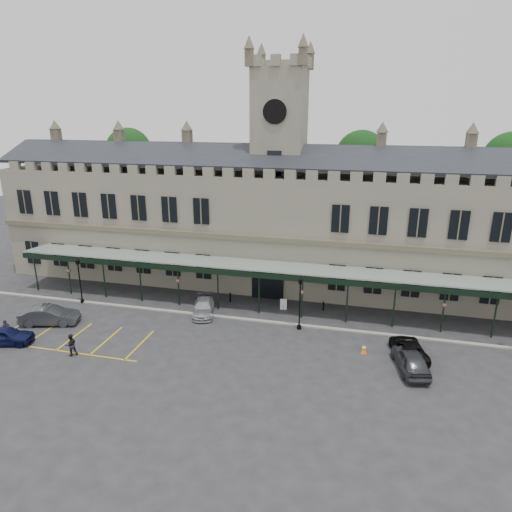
% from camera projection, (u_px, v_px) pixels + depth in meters
% --- Properties ---
extents(ground, '(140.00, 140.00, 0.00)m').
position_uv_depth(ground, '(238.00, 351.00, 36.04)').
color(ground, '#272729').
extents(station_building, '(60.00, 10.36, 17.30)m').
position_uv_depth(station_building, '(278.00, 224.00, 48.77)').
color(station_building, '#6D695B').
rests_on(station_building, ground).
extents(clock_tower, '(5.60, 5.60, 24.80)m').
position_uv_depth(clock_tower, '(279.00, 161.00, 46.83)').
color(clock_tower, '#6D695B').
rests_on(clock_tower, ground).
extents(canopy, '(50.00, 4.10, 4.30)m').
position_uv_depth(canopy, '(260.00, 288.00, 42.21)').
color(canopy, '#8C9E93').
rests_on(canopy, ground).
extents(kerb, '(60.00, 0.40, 0.12)m').
position_uv_depth(kerb, '(255.00, 320.00, 41.11)').
color(kerb, gray).
rests_on(kerb, ground).
extents(parking_markings, '(16.00, 6.00, 0.01)m').
position_uv_depth(parking_markings, '(71.00, 339.00, 37.84)').
color(parking_markings, gold).
rests_on(parking_markings, ground).
extents(tree_behind_left, '(6.00, 6.00, 16.00)m').
position_uv_depth(tree_behind_left, '(129.00, 152.00, 60.25)').
color(tree_behind_left, '#332314').
rests_on(tree_behind_left, ground).
extents(tree_behind_mid, '(6.00, 6.00, 16.00)m').
position_uv_depth(tree_behind_mid, '(361.00, 158.00, 53.42)').
color(tree_behind_mid, '#332314').
rests_on(tree_behind_mid, ground).
extents(tree_behind_right, '(6.00, 6.00, 16.00)m').
position_uv_depth(tree_behind_right, '(511.00, 161.00, 49.78)').
color(tree_behind_right, '#332314').
rests_on(tree_behind_right, ground).
extents(lamp_post_left, '(0.45, 0.45, 4.73)m').
position_uv_depth(lamp_post_left, '(79.00, 276.00, 44.18)').
color(lamp_post_left, black).
rests_on(lamp_post_left, ground).
extents(lamp_post_mid, '(0.47, 0.47, 4.96)m').
position_uv_depth(lamp_post_mid, '(300.00, 298.00, 38.73)').
color(lamp_post_mid, black).
rests_on(lamp_post_mid, ground).
extents(traffic_cone, '(0.47, 0.47, 0.74)m').
position_uv_depth(traffic_cone, '(364.00, 349.00, 35.58)').
color(traffic_cone, orange).
rests_on(traffic_cone, ground).
extents(sign_board, '(0.64, 0.14, 1.09)m').
position_uv_depth(sign_board, '(283.00, 304.00, 43.30)').
color(sign_board, black).
rests_on(sign_board, ground).
extents(bollard_left, '(0.17, 0.17, 0.95)m').
position_uv_depth(bollard_left, '(230.00, 297.00, 45.09)').
color(bollard_left, black).
rests_on(bollard_left, ground).
extents(bollard_right, '(0.16, 0.16, 0.92)m').
position_uv_depth(bollard_right, '(323.00, 306.00, 43.07)').
color(bollard_right, black).
rests_on(bollard_right, ground).
extents(car_left_a, '(4.64, 2.86, 1.47)m').
position_uv_depth(car_left_a, '(5.00, 336.00, 36.87)').
color(car_left_a, '#0C1037').
rests_on(car_left_a, ground).
extents(car_left_b, '(5.29, 3.03, 1.65)m').
position_uv_depth(car_left_b, '(49.00, 315.00, 40.29)').
color(car_left_b, '#313438').
rests_on(car_left_b, ground).
extents(car_taxi, '(3.01, 4.86, 1.31)m').
position_uv_depth(car_taxi, '(204.00, 307.00, 42.42)').
color(car_taxi, '#9B9DA3').
rests_on(car_taxi, ground).
extents(car_van, '(3.11, 5.01, 1.29)m').
position_uv_depth(car_van, '(409.00, 349.00, 35.06)').
color(car_van, black).
rests_on(car_van, ground).
extents(car_right_a, '(2.87, 5.06, 1.62)m').
position_uv_depth(car_right_a, '(411.00, 360.00, 33.12)').
color(car_right_a, '#313438').
rests_on(car_right_a, ground).
extents(person_a, '(0.71, 0.70, 1.65)m').
position_uv_depth(person_a, '(6.00, 329.00, 37.74)').
color(person_a, black).
rests_on(person_a, ground).
extents(person_b, '(1.09, 1.08, 1.78)m').
position_uv_depth(person_b, '(71.00, 345.00, 35.11)').
color(person_b, black).
rests_on(person_b, ground).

